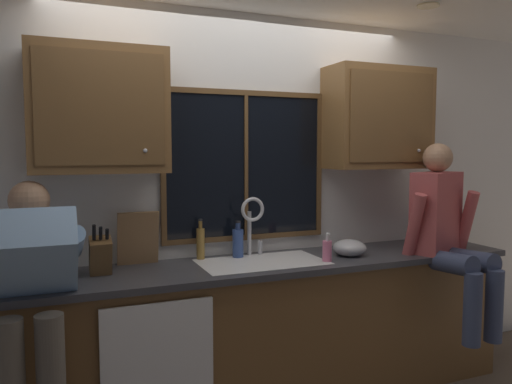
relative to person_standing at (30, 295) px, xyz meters
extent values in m
cube|color=silver|center=(1.30, 0.63, 0.35)|extent=(5.93, 0.12, 2.55)
cylinder|color=#FFEAB2|center=(2.36, -0.03, 1.61)|extent=(0.14, 0.14, 0.01)
cube|color=black|center=(1.34, 0.57, 0.60)|extent=(1.10, 0.02, 0.95)
cube|color=brown|center=(1.34, 0.56, 1.09)|extent=(1.17, 0.02, 0.04)
cube|color=brown|center=(1.34, 0.56, 0.10)|extent=(1.17, 0.02, 0.04)
cube|color=brown|center=(0.77, 0.56, 0.60)|extent=(0.03, 0.02, 0.95)
cube|color=brown|center=(1.91, 0.56, 0.60)|extent=(0.03, 0.02, 0.95)
cube|color=brown|center=(1.34, 0.55, 0.60)|extent=(0.02, 0.02, 0.95)
cube|color=brown|center=(1.30, 0.28, -0.49)|extent=(3.53, 0.58, 0.88)
cube|color=#38383D|center=(1.30, 0.26, -0.03)|extent=(3.59, 0.62, 0.04)
cube|color=white|center=(0.61, -0.03, -0.47)|extent=(0.60, 0.02, 0.74)
cube|color=brown|center=(0.38, 0.41, 0.93)|extent=(0.76, 0.33, 0.72)
cube|color=brown|center=(0.38, 0.24, 0.93)|extent=(0.68, 0.01, 0.62)
sphere|color=#B2B2B7|center=(0.61, 0.23, 0.70)|extent=(0.02, 0.02, 0.02)
cube|color=brown|center=(2.30, 0.41, 0.93)|extent=(0.76, 0.33, 0.72)
cube|color=brown|center=(2.30, 0.24, 0.93)|extent=(0.68, 0.01, 0.62)
sphere|color=#B2B2B7|center=(2.53, 0.23, 0.70)|extent=(0.02, 0.02, 0.02)
cube|color=silver|center=(1.34, 0.27, -0.02)|extent=(0.80, 0.46, 0.02)
cube|color=beige|center=(1.14, 0.27, -0.12)|extent=(0.36, 0.42, 0.20)
cube|color=beige|center=(1.54, 0.27, -0.12)|extent=(0.36, 0.42, 0.20)
cube|color=silver|center=(1.34, 0.27, -0.12)|extent=(0.04, 0.42, 0.20)
cylinder|color=silver|center=(1.34, 0.49, 0.14)|extent=(0.03, 0.03, 0.30)
torus|color=silver|center=(1.34, 0.43, 0.31)|extent=(0.16, 0.02, 0.16)
cylinder|color=silver|center=(1.42, 0.49, 0.04)|extent=(0.03, 0.03, 0.09)
cube|color=#8CB2DB|center=(0.00, 0.02, 0.16)|extent=(0.44, 0.57, 0.57)
sphere|color=#A57A5B|center=(0.00, 0.30, 0.44)|extent=(0.21, 0.21, 0.21)
cylinder|color=#8CB2DB|center=(0.22, 0.20, 0.21)|extent=(0.09, 0.52, 0.26)
cylinder|color=#384260|center=(2.50, -0.11, -0.03)|extent=(0.14, 0.43, 0.16)
cylinder|color=#384260|center=(2.68, -0.11, -0.03)|extent=(0.14, 0.43, 0.16)
cylinder|color=#384260|center=(2.50, -0.33, -0.28)|extent=(0.11, 0.11, 0.46)
cylinder|color=#384260|center=(2.68, -0.33, -0.28)|extent=(0.11, 0.11, 0.46)
cube|color=#B24C4C|center=(2.59, 0.10, 0.27)|extent=(0.45, 0.34, 0.56)
sphere|color=#A57A5B|center=(2.59, 0.10, 0.65)|extent=(0.20, 0.20, 0.20)
cylinder|color=#B24C4C|center=(2.36, 0.05, 0.19)|extent=(0.08, 0.20, 0.47)
cylinder|color=#B24C4C|center=(2.82, 0.05, 0.19)|extent=(0.08, 0.20, 0.47)
cube|color=brown|center=(0.36, 0.32, 0.10)|extent=(0.12, 0.18, 0.25)
cylinder|color=black|center=(0.32, 0.26, 0.25)|extent=(0.02, 0.05, 0.09)
cylinder|color=black|center=(0.36, 0.27, 0.24)|extent=(0.02, 0.04, 0.08)
cylinder|color=black|center=(0.39, 0.27, 0.23)|extent=(0.02, 0.04, 0.06)
cube|color=#997047|center=(0.60, 0.49, 0.16)|extent=(0.25, 0.09, 0.34)
ellipsoid|color=#B7B7BC|center=(1.97, 0.23, 0.04)|extent=(0.23, 0.23, 0.11)
cylinder|color=pink|center=(1.73, 0.13, 0.06)|extent=(0.06, 0.06, 0.13)
cylinder|color=silver|center=(1.73, 0.13, 0.15)|extent=(0.02, 0.02, 0.04)
cylinder|color=silver|center=(1.73, 0.11, 0.17)|extent=(0.01, 0.04, 0.01)
cylinder|color=olive|center=(1.00, 0.50, 0.09)|extent=(0.05, 0.05, 0.20)
cylinder|color=brown|center=(1.00, 0.50, 0.22)|extent=(0.02, 0.02, 0.05)
cylinder|color=black|center=(1.00, 0.50, 0.25)|extent=(0.03, 0.03, 0.01)
cylinder|color=#334C8C|center=(1.25, 0.46, 0.08)|extent=(0.07, 0.07, 0.19)
cylinder|color=navy|center=(1.25, 0.46, 0.20)|extent=(0.03, 0.03, 0.05)
cylinder|color=black|center=(1.25, 0.46, 0.23)|extent=(0.04, 0.04, 0.01)
camera|label=1|loc=(0.13, -2.59, 0.70)|focal=34.71mm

